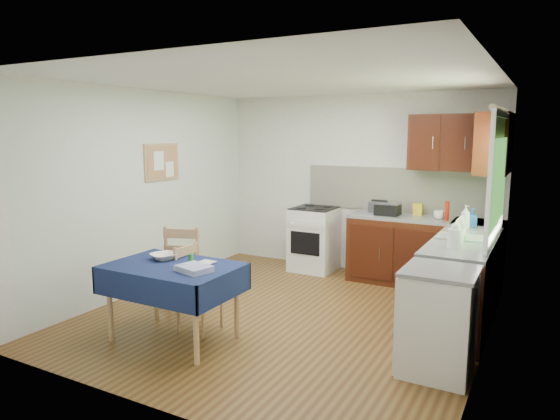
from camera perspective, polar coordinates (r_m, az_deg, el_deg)
The scene contains 33 objects.
floor at distance 5.57m, azimuth 0.76°, elevation -11.92°, with size 4.20×4.20×0.00m, color #4D2F14.
ceiling at distance 5.23m, azimuth 0.82°, elevation 14.60°, with size 4.00×4.20×0.02m, color silver.
wall_back at distance 7.17m, azimuth 8.63°, elevation 2.97°, with size 4.00×0.02×2.50m, color silver.
wall_front at distance 3.56m, azimuth -15.16°, elevation -3.28°, with size 4.00×0.02×2.50m, color silver.
wall_left at distance 6.43m, azimuth -15.21°, elevation 2.07°, with size 0.02×4.20×2.50m, color silver.
wall_right at distance 4.69m, azimuth 22.98°, elevation -0.80°, with size 0.02×4.20×2.50m, color silver.
base_cabinets at distance 6.16m, azimuth 17.72°, elevation -6.10°, with size 1.90×2.30×0.86m.
worktop_back at distance 6.65m, azimuth 16.20°, elevation -0.98°, with size 1.90×0.60×0.04m, color slate.
worktop_right at distance 5.42m, azimuth 20.28°, elevation -3.38°, with size 0.60×1.70×0.04m, color slate.
worktop_corner at distance 6.54m, azimuth 21.77°, elevation -1.42°, with size 0.60×0.60×0.04m, color slate.
splashback at distance 6.97m, azimuth 13.61°, elevation 2.23°, with size 2.70×0.02×0.60m, color white.
upper_cabinets at distance 6.47m, azimuth 20.72°, elevation 7.18°, with size 1.20×0.85×0.70m.
stove at distance 7.21m, azimuth 3.92°, elevation -3.29°, with size 0.60×0.61×0.92m.
window at distance 5.34m, azimuth 23.70°, elevation 4.60°, with size 0.04×1.48×1.26m.
fridge at distance 4.40m, azimuth 17.62°, elevation -12.02°, with size 0.58×0.60×0.89m.
corkboard at distance 6.60m, azimuth -13.34°, elevation 5.36°, with size 0.04×0.62×0.47m.
dining_table at distance 4.87m, azimuth -12.16°, elevation -7.34°, with size 1.23×0.83×0.74m.
chair_far at distance 5.66m, azimuth -10.65°, elevation -6.24°, with size 0.56×0.56×0.98m.
chair_near at distance 5.13m, azimuth -9.59°, elevation -8.49°, with size 0.38×0.38×0.87m.
toaster at distance 6.71m, azimuth 11.28°, elevation 0.24°, with size 0.26×0.16×0.20m.
sandwich_press at distance 6.70m, azimuth 12.22°, elevation 0.17°, with size 0.30×0.26×0.18m.
sauce_bottle at distance 6.45m, azimuth 18.54°, elevation -0.11°, with size 0.06×0.06×0.24m, color #B6200E.
yellow_packet at distance 6.80m, azimuth 15.47°, elevation 0.09°, with size 0.11×0.08×0.15m, color yellow.
dish_rack at distance 5.46m, azimuth 19.92°, elevation -2.79°, with size 0.46×0.35×0.22m.
kettle at distance 4.98m, azimuth 19.43°, elevation -2.90°, with size 0.14×0.14×0.24m.
cup at distance 6.55m, azimuth 17.74°, elevation -0.53°, with size 0.14×0.14×0.11m, color white.
soap_bottle_a at distance 5.95m, azimuth 20.42°, elevation -0.78°, with size 0.11×0.11×0.27m, color white.
soap_bottle_b at distance 6.13m, azimuth 21.05°, elevation -0.83°, with size 0.10×0.10×0.21m, color #1E4FAF.
soap_bottle_c at distance 5.19m, azimuth 19.80°, elevation -2.76°, with size 0.12×0.12×0.16m, color green.
plate_bowl at distance 5.05m, azimuth -13.15°, elevation -5.18°, with size 0.25×0.25×0.06m, color beige.
book at distance 4.86m, azimuth -9.34°, elevation -5.92°, with size 0.15×0.20×0.02m, color white.
spice_jar at distance 4.81m, azimuth -10.14°, elevation -5.55°, with size 0.05×0.05×0.10m, color #227E2A.
tea_towel at distance 4.58m, azimuth -9.80°, elevation -6.61°, with size 0.30×0.24×0.05m, color navy.
Camera 1 is at (2.42, -4.61, 1.99)m, focal length 32.00 mm.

